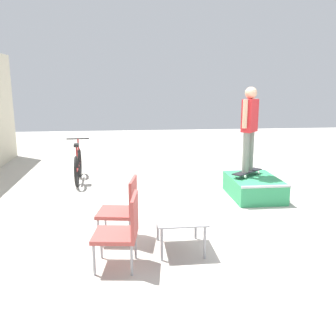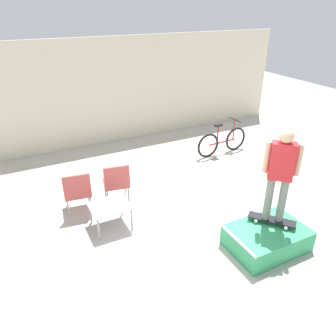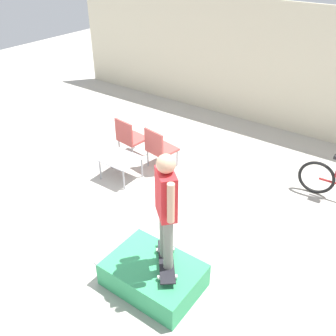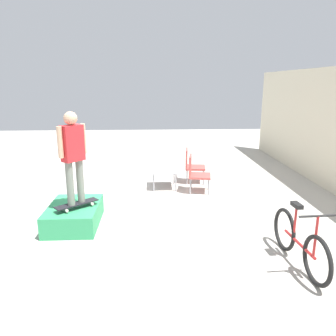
% 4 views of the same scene
% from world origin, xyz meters
% --- Properties ---
extents(ground_plane, '(24.00, 24.00, 0.00)m').
position_xyz_m(ground_plane, '(0.00, 0.00, 0.00)').
color(ground_plane, '#B7B2A8').
extents(house_wall_back, '(12.00, 0.06, 3.00)m').
position_xyz_m(house_wall_back, '(0.00, 4.93, 1.50)').
color(house_wall_back, beige).
rests_on(house_wall_back, ground_plane).
extents(skate_ramp_box, '(1.33, 0.92, 0.42)m').
position_xyz_m(skate_ramp_box, '(1.07, -0.95, 0.20)').
color(skate_ramp_box, '#339E60').
rests_on(skate_ramp_box, ground_plane).
extents(skateboard_on_ramp, '(0.67, 0.75, 0.07)m').
position_xyz_m(skateboard_on_ramp, '(1.22, -0.85, 0.47)').
color(skateboard_on_ramp, black).
rests_on(skateboard_on_ramp, skate_ramp_box).
extents(person_skater, '(0.45, 0.40, 1.65)m').
position_xyz_m(person_skater, '(1.22, -0.85, 1.45)').
color(person_skater, gray).
rests_on(person_skater, skateboard_on_ramp).
extents(coffee_table, '(0.73, 0.65, 0.46)m').
position_xyz_m(coffee_table, '(-1.14, 0.84, 0.40)').
color(coffee_table, '#9E9EA3').
rests_on(coffee_table, ground_plane).
extents(patio_chair_left, '(0.58, 0.58, 0.91)m').
position_xyz_m(patio_chair_left, '(-1.56, 1.60, 0.50)').
color(patio_chair_left, '#99999E').
rests_on(patio_chair_left, ground_plane).
extents(patio_chair_right, '(0.60, 0.60, 0.91)m').
position_xyz_m(patio_chair_right, '(-0.75, 1.60, 0.50)').
color(patio_chair_right, '#99999E').
rests_on(patio_chair_right, ground_plane).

